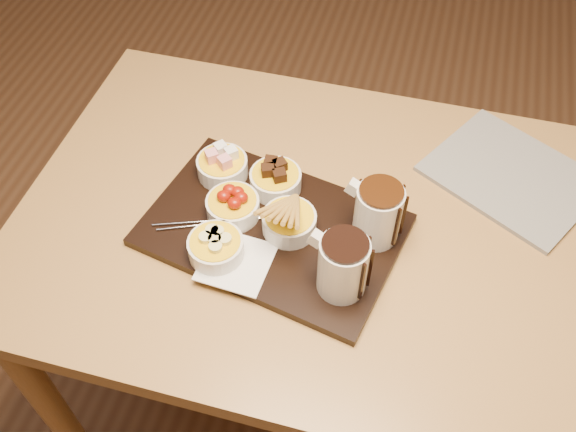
% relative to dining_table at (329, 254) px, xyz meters
% --- Properties ---
extents(ground, '(5.00, 5.00, 0.00)m').
position_rel_dining_table_xyz_m(ground, '(0.00, 0.00, -0.65)').
color(ground, '#55331D').
rests_on(ground, ground).
extents(dining_table, '(1.20, 0.80, 0.75)m').
position_rel_dining_table_xyz_m(dining_table, '(0.00, 0.00, 0.00)').
color(dining_table, '#A1763C').
rests_on(dining_table, ground).
extents(serving_board, '(0.51, 0.39, 0.02)m').
position_rel_dining_table_xyz_m(serving_board, '(-0.10, -0.05, 0.11)').
color(serving_board, black).
rests_on(serving_board, dining_table).
extents(napkin, '(0.13, 0.13, 0.00)m').
position_rel_dining_table_xyz_m(napkin, '(-0.14, -0.14, 0.12)').
color(napkin, white).
rests_on(napkin, serving_board).
extents(bowl_marshmallows, '(0.10, 0.10, 0.04)m').
position_rel_dining_table_xyz_m(bowl_marshmallows, '(-0.23, 0.05, 0.14)').
color(bowl_marshmallows, silver).
rests_on(bowl_marshmallows, serving_board).
extents(bowl_cake, '(0.10, 0.10, 0.04)m').
position_rel_dining_table_xyz_m(bowl_cake, '(-0.12, 0.05, 0.14)').
color(bowl_cake, silver).
rests_on(bowl_cake, serving_board).
extents(bowl_strawberries, '(0.10, 0.10, 0.04)m').
position_rel_dining_table_xyz_m(bowl_strawberries, '(-0.18, -0.04, 0.14)').
color(bowl_strawberries, silver).
rests_on(bowl_strawberries, serving_board).
extents(bowl_biscotti, '(0.10, 0.10, 0.04)m').
position_rel_dining_table_xyz_m(bowl_biscotti, '(-0.07, -0.05, 0.14)').
color(bowl_biscotti, silver).
rests_on(bowl_biscotti, serving_board).
extents(bowl_bananas, '(0.10, 0.10, 0.04)m').
position_rel_dining_table_xyz_m(bowl_bananas, '(-0.18, -0.14, 0.14)').
color(bowl_bananas, silver).
rests_on(bowl_bananas, serving_board).
extents(pitcher_dark_chocolate, '(0.10, 0.10, 0.12)m').
position_rel_dining_table_xyz_m(pitcher_dark_chocolate, '(0.05, -0.14, 0.17)').
color(pitcher_dark_chocolate, silver).
rests_on(pitcher_dark_chocolate, serving_board).
extents(pitcher_milk_chocolate, '(0.10, 0.10, 0.12)m').
position_rel_dining_table_xyz_m(pitcher_milk_chocolate, '(0.08, -0.02, 0.17)').
color(pitcher_milk_chocolate, silver).
rests_on(pitcher_milk_chocolate, serving_board).
extents(fondue_skewers, '(0.12, 0.25, 0.01)m').
position_rel_dining_table_xyz_m(fondue_skewers, '(-0.20, -0.06, 0.12)').
color(fondue_skewers, silver).
rests_on(fondue_skewers, serving_board).
extents(newspaper, '(0.39, 0.36, 0.01)m').
position_rel_dining_table_xyz_m(newspaper, '(0.32, 0.21, 0.10)').
color(newspaper, beige).
rests_on(newspaper, dining_table).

